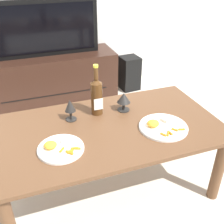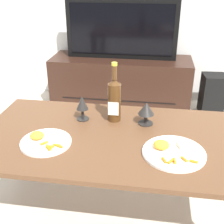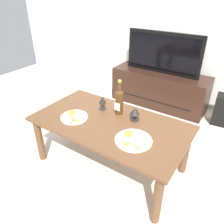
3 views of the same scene
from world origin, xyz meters
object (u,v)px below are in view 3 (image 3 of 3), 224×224
Objects in this scene: wine_bottle at (119,101)px; goblet_right at (135,112)px; dining_table at (110,129)px; tv_stand at (159,89)px; floor_speaker at (223,110)px; dinner_plate_left at (74,117)px; goblet_left at (103,101)px; dinner_plate_right at (133,139)px; tv_screen at (163,53)px.

wine_bottle is 0.19m from goblet_right.
tv_stand is (-0.13, 1.47, -0.17)m from dining_table.
dining_table is 1.63m from floor_speaker.
wine_bottle is 1.34× the size of dinner_plate_left.
dinner_plate_left is at bearing -158.78° from dining_table.
wine_bottle is (0.12, -1.29, 0.39)m from tv_stand.
goblet_right reaches higher than tv_stand.
floor_speaker is 1.15× the size of wine_bottle.
goblet_left is at bearing 140.54° from dining_table.
goblet_left reaches higher than goblet_right.
wine_bottle is at bearing 6.49° from goblet_left.
goblet_right is at bearing 30.30° from dinner_plate_left.
dinner_plate_left is (-1.07, -1.54, 0.32)m from floor_speaker.
floor_speaker is 1.90m from dinner_plate_left.
dinner_plate_right reaches higher than tv_stand.
tv_stand is 1.35m from wine_bottle.
goblet_left is 0.36m from goblet_right.
goblet_right is (0.18, -0.02, -0.05)m from wine_bottle.
wine_bottle is 0.44m from dinner_plate_left.
dinner_plate_right is (0.62, 0.00, -0.00)m from dinner_plate_left.
dinner_plate_left is at bearing -96.50° from tv_stand.
dining_table is 0.28m from wine_bottle.
wine_bottle reaches higher than dining_table.
wine_bottle is at bearing 44.99° from dinner_plate_left.
dinner_plate_left is (-0.18, -1.59, -0.26)m from tv_screen.
goblet_right is (-0.59, -1.26, 0.39)m from floor_speaker.
tv_stand is 1.30× the size of tv_screen.
dining_table is 1.03× the size of tv_stand.
goblet_left is at bearing 180.00° from goblet_right.
wine_bottle reaches higher than floor_speaker.
goblet_left is (-0.18, -0.02, -0.04)m from wine_bottle.
dining_table is at bearing 158.38° from dinner_plate_right.
goblet_left is (-0.19, 0.16, 0.17)m from dining_table.
dinner_plate_right reaches higher than dining_table.
dinner_plate_right is (0.32, -0.30, -0.12)m from wine_bottle.
tv_screen is at bearing 102.87° from goblet_right.
dining_table is at bearing -84.81° from tv_screen.
dinner_plate_left is at bearing -149.70° from goblet_right.
dinner_plate_right is (-0.45, -1.54, 0.32)m from floor_speaker.
goblet_left is (-0.06, -1.31, 0.35)m from tv_stand.
dinner_plate_right is at bearing -29.28° from goblet_left.
dinner_plate_left is 0.85× the size of dinner_plate_right.
dinner_plate_right is (0.31, -0.12, 0.09)m from dining_table.
goblet_left is 0.32m from dinner_plate_left.
tv_stand is at bearing 90.00° from tv_screen.
dining_table is 10.93× the size of goblet_right.
goblet_left is at bearing 150.72° from dinner_plate_right.
tv_screen reaches higher than dinner_plate_left.
goblet_right reaches higher than dinner_plate_left.
tv_stand is 9.50× the size of goblet_left.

